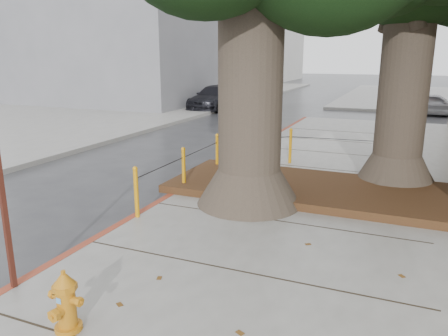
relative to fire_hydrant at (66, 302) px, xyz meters
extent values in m
plane|color=#28282B|center=(0.69, 1.93, -0.49)|extent=(140.00, 140.00, 0.00)
cube|color=slate|center=(-13.31, 11.93, -0.41)|extent=(14.00, 60.00, 0.15)
cube|color=maroon|center=(-1.31, 4.43, -0.41)|extent=(0.14, 26.00, 0.16)
cube|color=black|center=(1.59, 5.83, -0.26)|extent=(6.40, 2.60, 0.16)
cube|color=slate|center=(-14.31, 23.93, 5.51)|extent=(12.00, 16.00, 12.00)
cube|color=silver|center=(-16.31, 46.93, 7.01)|extent=(12.00, 18.00, 15.00)
cone|color=#4C3F33|center=(0.39, 4.63, 0.01)|extent=(2.04, 2.04, 0.70)
cylinder|color=#4C3F33|center=(0.39, 4.63, 2.04)|extent=(1.20, 1.20, 4.22)
cone|color=#4C3F33|center=(2.99, 7.13, 0.01)|extent=(1.77, 1.77, 0.70)
cylinder|color=#4C3F33|center=(2.99, 7.13, 1.83)|extent=(1.04, 1.04, 3.84)
cylinder|color=orange|center=(-1.21, 3.13, 0.11)|extent=(0.08, 0.08, 0.90)
sphere|color=orange|center=(-1.21, 3.13, 0.56)|extent=(0.09, 0.09, 0.09)
cylinder|color=orange|center=(-1.21, 4.93, 0.11)|extent=(0.08, 0.08, 0.90)
sphere|color=orange|center=(-1.21, 4.93, 0.56)|extent=(0.09, 0.09, 0.09)
cylinder|color=orange|center=(-1.21, 6.73, 0.11)|extent=(0.08, 0.08, 0.90)
sphere|color=orange|center=(-1.21, 6.73, 0.56)|extent=(0.09, 0.09, 0.09)
cylinder|color=orange|center=(0.29, 8.23, 0.11)|extent=(0.08, 0.08, 0.90)
sphere|color=orange|center=(0.29, 8.23, 0.56)|extent=(0.09, 0.09, 0.09)
cylinder|color=orange|center=(2.49, 8.43, 0.11)|extent=(0.08, 0.08, 0.90)
sphere|color=orange|center=(2.49, 8.43, 0.56)|extent=(0.09, 0.09, 0.09)
cylinder|color=black|center=(-1.21, 4.03, 0.38)|extent=(0.02, 1.80, 0.02)
cylinder|color=black|center=(-1.21, 5.83, 0.38)|extent=(0.02, 1.80, 0.02)
cylinder|color=black|center=(-0.46, 7.48, 0.38)|extent=(1.51, 1.51, 0.02)
cylinder|color=black|center=(1.39, 8.33, 0.38)|extent=(2.20, 0.22, 0.02)
cylinder|color=orange|center=(0.00, 0.01, -0.31)|extent=(0.30, 0.30, 0.05)
cylinder|color=orange|center=(0.00, 0.01, -0.07)|extent=(0.20, 0.20, 0.45)
cylinder|color=orange|center=(0.00, 0.01, 0.17)|extent=(0.27, 0.27, 0.06)
cone|color=orange|center=(0.00, 0.01, 0.25)|extent=(0.25, 0.25, 0.13)
cylinder|color=orange|center=(0.00, 0.01, 0.33)|extent=(0.05, 0.05, 0.04)
cylinder|color=orange|center=(-0.12, 0.01, 0.04)|extent=(0.13, 0.08, 0.08)
cylinder|color=orange|center=(0.12, 0.00, 0.04)|extent=(0.13, 0.08, 0.08)
cylinder|color=orange|center=(0.00, -0.10, -0.07)|extent=(0.12, 0.13, 0.12)
cube|color=#5999D8|center=(0.00, -0.10, 0.06)|extent=(0.06, 0.01, 0.06)
cube|color=#471911|center=(-1.26, 0.44, 0.92)|extent=(0.07, 0.07, 2.50)
imported|color=#9A999E|center=(4.34, 21.48, 0.08)|extent=(3.40, 1.49, 1.14)
imported|color=black|center=(-7.01, 19.64, 0.17)|extent=(1.91, 4.57, 1.32)
camera|label=1|loc=(3.11, -3.11, 2.50)|focal=35.00mm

